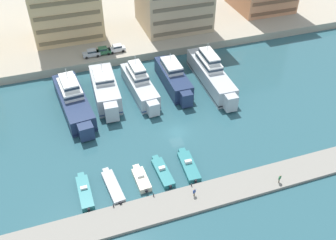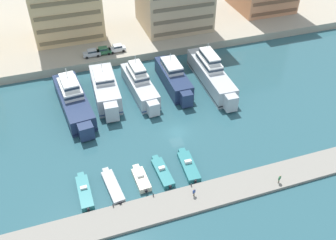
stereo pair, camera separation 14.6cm
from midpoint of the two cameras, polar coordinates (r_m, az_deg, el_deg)
name	(u,v)px [view 1 (the left image)]	position (r m, az deg, el deg)	size (l,w,h in m)	color
ground_plane	(177,133)	(71.72, 1.33, -1.94)	(400.00, 400.00, 0.00)	#2D5B66
quay_promenade	(109,5)	(123.77, -9.00, 16.96)	(180.00, 70.00, 2.01)	#ADA38E
pier_dock	(211,194)	(61.31, 6.50, -11.17)	(120.00, 5.26, 0.53)	gray
yacht_navy_far_left	(73,100)	(78.51, -14.30, 3.00)	(6.62, 21.37, 8.17)	navy
yacht_silver_left	(105,89)	(80.35, -9.59, 4.68)	(5.54, 17.58, 7.22)	silver
yacht_silver_mid_left	(140,84)	(81.09, -4.41, 5.50)	(4.93, 18.25, 8.03)	silver
yacht_navy_center_left	(173,78)	(83.14, 0.79, 6.47)	(4.32, 17.44, 7.08)	navy
yacht_silver_center	(211,74)	(84.24, 6.50, 7.01)	(4.79, 22.20, 8.70)	silver
motorboat_teal_far_left	(85,192)	(62.37, -12.64, -10.64)	(2.01, 7.98, 1.36)	teal
motorboat_grey_left	(113,186)	(62.32, -8.47, -9.98)	(2.62, 8.14, 0.99)	#9EA3A8
motorboat_cream_mid_left	(141,179)	(62.84, -4.18, -8.95)	(2.20, 6.13, 1.43)	beige
motorboat_teal_center_left	(163,172)	(63.86, -0.91, -7.91)	(2.29, 7.68, 1.34)	teal
motorboat_teal_center	(188,165)	(64.92, 3.08, -6.94)	(2.56, 8.09, 1.42)	teal
car_silver_far_left	(91,53)	(92.73, -11.63, 9.98)	(4.11, 1.93, 1.80)	#B7BCC1
car_green_left	(102,51)	(93.21, -10.01, 10.36)	(4.13, 1.98, 1.80)	#2D6642
car_white_mid_left	(117,48)	(93.81, -7.84, 10.80)	(4.15, 2.01, 1.80)	white
pedestrian_near_edge	(280,178)	(64.03, 16.60, -8.49)	(0.60, 0.42, 1.71)	#7A6B56
pedestrian_mid_deck	(194,192)	(59.84, 3.96, -10.87)	(0.56, 0.34, 1.54)	#7A6B56
bollard_west	(113,205)	(59.42, -8.40, -12.75)	(0.20, 0.20, 0.61)	#2D2D33
bollard_west_mid	(154,195)	(60.14, -2.29, -11.31)	(0.20, 0.20, 0.61)	#2D2D33
bollard_east_mid	(192,185)	(61.54, 3.54, -9.81)	(0.20, 0.20, 0.61)	#2D2D33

